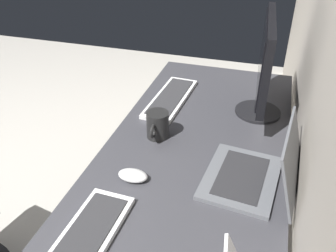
% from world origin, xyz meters
% --- Properties ---
extents(desk, '(1.99, 0.70, 0.73)m').
position_xyz_m(desk, '(0.21, 1.54, 0.66)').
color(desk, '#38383D').
rests_on(desk, ground).
extents(monitor_primary, '(0.51, 0.20, 0.42)m').
position_xyz_m(monitor_primary, '(-0.34, 1.74, 0.97)').
color(monitor_primary, black).
rests_on(monitor_primary, desk).
extents(laptop_left, '(0.34, 0.33, 0.23)m').
position_xyz_m(laptop_left, '(0.14, 1.79, 0.78)').
color(laptop_left, '#595B60').
rests_on(laptop_left, desk).
extents(keyboard_main, '(0.42, 0.15, 0.02)m').
position_xyz_m(keyboard_main, '(0.55, 1.34, 0.74)').
color(keyboard_main, silver).
rests_on(keyboard_main, desk).
extents(keyboard_spare, '(0.43, 0.16, 0.02)m').
position_xyz_m(keyboard_spare, '(-0.34, 1.34, 0.74)').
color(keyboard_spare, silver).
rests_on(keyboard_spare, desk).
extents(mouse_main, '(0.06, 0.10, 0.03)m').
position_xyz_m(mouse_main, '(0.24, 1.37, 0.75)').
color(mouse_main, silver).
rests_on(mouse_main, desk).
extents(coffee_mug, '(0.13, 0.09, 0.11)m').
position_xyz_m(coffee_mug, '(-0.03, 1.37, 0.79)').
color(coffee_mug, black).
rests_on(coffee_mug, desk).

